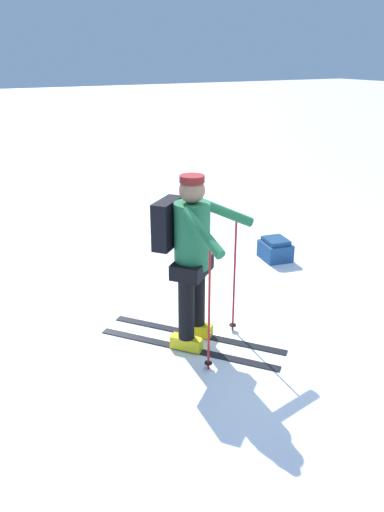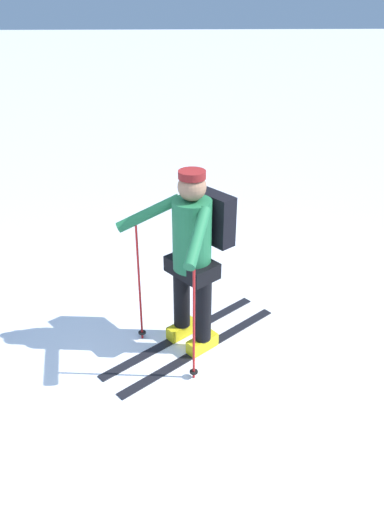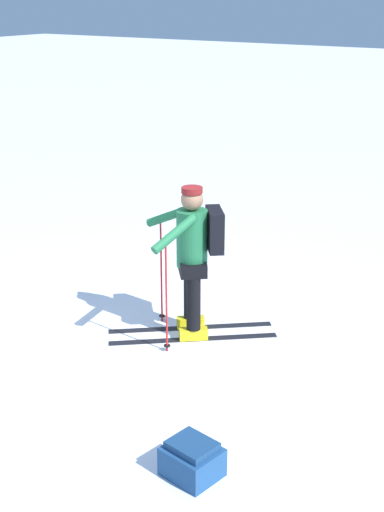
% 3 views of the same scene
% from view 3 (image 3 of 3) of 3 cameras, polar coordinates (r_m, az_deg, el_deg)
% --- Properties ---
extents(ground_plane, '(80.00, 80.00, 0.00)m').
position_cam_3_polar(ground_plane, '(7.45, -3.90, -7.62)').
color(ground_plane, white).
extents(skier, '(1.43, 1.63, 1.64)m').
position_cam_3_polar(skier, '(7.41, 0.17, 0.31)').
color(skier, black).
rests_on(skier, ground_plane).
extents(dropped_backpack, '(0.42, 0.46, 0.29)m').
position_cam_3_polar(dropped_backpack, '(5.67, 0.01, -15.97)').
color(dropped_backpack, navy).
rests_on(dropped_backpack, ground_plane).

